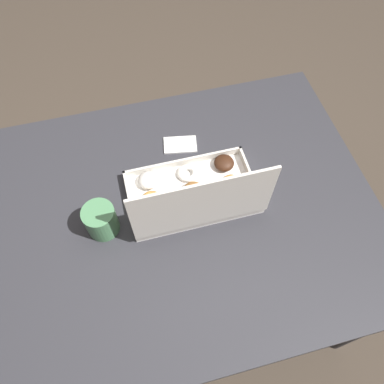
# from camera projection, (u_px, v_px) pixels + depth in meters

# --- Properties ---
(ground_plane) EXTENTS (8.00, 8.00, 0.00)m
(ground_plane) POSITION_uv_depth(u_px,v_px,m) (188.00, 279.00, 1.78)
(ground_plane) COLOR #42382D
(dining_table) EXTENTS (1.20, 0.96, 0.71)m
(dining_table) POSITION_uv_depth(u_px,v_px,m) (186.00, 221.00, 1.24)
(dining_table) COLOR #2D2D33
(dining_table) RESTS_ON ground_plane
(donut_box) EXTENTS (0.40, 0.25, 0.26)m
(donut_box) POSITION_uv_depth(u_px,v_px,m) (194.00, 195.00, 1.13)
(donut_box) COLOR white
(donut_box) RESTS_ON dining_table
(coffee_mug) EXTENTS (0.10, 0.10, 0.10)m
(coffee_mug) POSITION_uv_depth(u_px,v_px,m) (101.00, 221.00, 1.09)
(coffee_mug) COLOR #4C8456
(coffee_mug) RESTS_ON dining_table
(paper_napkin) EXTENTS (0.12, 0.09, 0.01)m
(paper_napkin) POSITION_uv_depth(u_px,v_px,m) (180.00, 145.00, 1.29)
(paper_napkin) COLOR white
(paper_napkin) RESTS_ON dining_table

